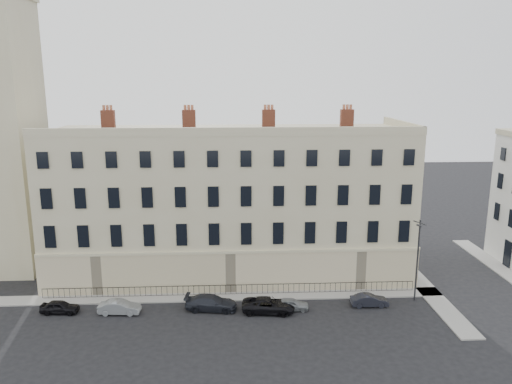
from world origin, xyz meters
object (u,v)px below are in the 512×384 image
at_px(car_b, 120,307).
at_px(car_d, 268,305).
at_px(car_a, 60,307).
at_px(car_c, 211,303).
at_px(car_f, 369,300).
at_px(car_e, 291,304).
at_px(streetlamp, 418,257).

relative_size(car_b, car_d, 0.78).
bearing_deg(car_b, car_a, 89.43).
xyz_separation_m(car_c, car_d, (5.04, -0.69, -0.03)).
bearing_deg(car_a, car_c, -85.96).
relative_size(car_b, car_f, 1.08).
bearing_deg(car_f, car_d, 94.75).
bearing_deg(car_c, car_f, -82.85).
xyz_separation_m(car_c, car_e, (7.12, -0.34, -0.14)).
xyz_separation_m(car_b, car_f, (22.17, 0.32, -0.04)).
height_order(car_a, car_f, car_a).
height_order(car_a, streetlamp, streetlamp).
xyz_separation_m(car_a, car_f, (27.41, -0.07, -0.01)).
relative_size(car_b, car_e, 1.17).
bearing_deg(car_e, streetlamp, -78.54).
height_order(car_d, streetlamp, streetlamp).
bearing_deg(car_d, car_c, 88.15).
distance_m(car_a, car_e, 20.32).
height_order(car_e, car_f, car_f).
bearing_deg(car_a, streetlamp, -84.16).
relative_size(car_d, car_e, 1.50).
relative_size(car_c, car_f, 1.38).
bearing_deg(car_f, streetlamp, -78.27).
xyz_separation_m(car_b, car_c, (7.95, 0.32, 0.07)).
height_order(car_a, car_c, car_c).
distance_m(car_f, streetlamp, 5.91).
bearing_deg(car_c, streetlamp, -80.10).
bearing_deg(car_f, car_e, 93.20).
distance_m(car_c, streetlamp, 19.08).
bearing_deg(car_a, car_d, -88.06).
distance_m(car_a, streetlamp, 32.14).
xyz_separation_m(car_a, car_b, (5.25, -0.39, 0.03)).
height_order(car_c, car_d, car_c).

